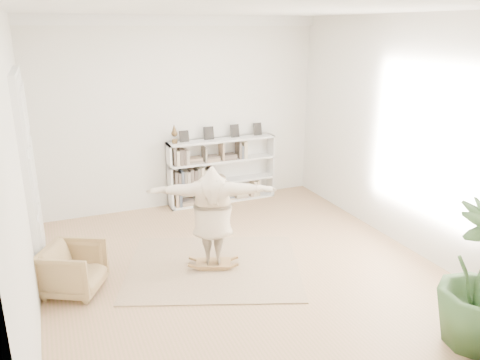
# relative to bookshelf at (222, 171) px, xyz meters

# --- Properties ---
(floor) EXTENTS (6.00, 6.00, 0.00)m
(floor) POSITION_rel_bookshelf_xyz_m (-0.74, -2.82, -0.64)
(floor) COLOR #95794D
(floor) RESTS_ON ground
(room_shell) EXTENTS (6.00, 6.00, 6.00)m
(room_shell) POSITION_rel_bookshelf_xyz_m (-0.74, 0.12, 2.87)
(room_shell) COLOR silver
(room_shell) RESTS_ON floor
(doors) EXTENTS (0.09, 1.78, 2.92)m
(doors) POSITION_rel_bookshelf_xyz_m (-3.45, -1.52, 0.76)
(doors) COLOR white
(doors) RESTS_ON floor
(bookshelf) EXTENTS (2.20, 0.35, 1.64)m
(bookshelf) POSITION_rel_bookshelf_xyz_m (0.00, 0.00, 0.00)
(bookshelf) COLOR silver
(bookshelf) RESTS_ON floor
(armchair) EXTENTS (0.98, 0.97, 0.67)m
(armchair) POSITION_rel_bookshelf_xyz_m (-3.04, -2.49, -0.30)
(armchair) COLOR tan
(armchair) RESTS_ON floor
(rug) EXTENTS (3.05, 2.76, 0.02)m
(rug) POSITION_rel_bookshelf_xyz_m (-1.11, -2.59, -0.63)
(rug) COLOR tan
(rug) RESTS_ON floor
(rocker_board) EXTENTS (0.58, 0.47, 0.11)m
(rocker_board) POSITION_rel_bookshelf_xyz_m (-1.11, -2.59, -0.57)
(rocker_board) COLOR olive
(rocker_board) RESTS_ON rug
(person) EXTENTS (1.88, 1.11, 1.48)m
(person) POSITION_rel_bookshelf_xyz_m (-1.11, -2.59, 0.23)
(person) COLOR #C3AF92
(person) RESTS_ON rocker_board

